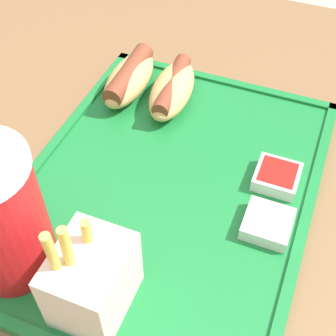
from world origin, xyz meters
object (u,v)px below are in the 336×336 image
Objects in this scene: hot_dog_far at (129,78)px; hot_dog_near at (172,89)px; sauce_cup_mayo at (267,224)px; sauce_cup_ketchup at (277,176)px; fries_carton at (91,280)px.

hot_dog_far is 0.98× the size of hot_dog_near.
hot_dog_near reaches higher than sauce_cup_mayo.
hot_dog_near is (-0.00, -0.06, -0.00)m from hot_dog_far.
sauce_cup_ketchup is (-0.09, -0.17, -0.01)m from hot_dog_near.
sauce_cup_ketchup is at bearing -111.28° from hot_dog_far.
fries_carton reaches higher than sauce_cup_ketchup.
sauce_cup_mayo is (-0.16, -0.24, -0.01)m from hot_dog_far.
hot_dog_near is at bearing 47.16° from sauce_cup_mayo.
sauce_cup_mayo is 1.00× the size of sauce_cup_ketchup.
fries_carton is at bearing 149.46° from sauce_cup_ketchup.
fries_carton reaches higher than hot_dog_far.
fries_carton is at bearing -160.79° from hot_dog_far.
fries_carton is 0.20m from sauce_cup_mayo.
hot_dog_near is 0.19m from sauce_cup_ketchup.
sauce_cup_ketchup is at bearing -30.54° from fries_carton.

